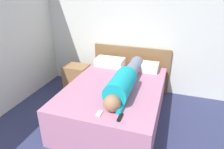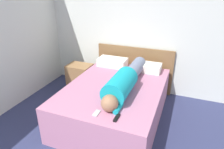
{
  "view_description": "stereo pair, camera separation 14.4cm",
  "coord_description": "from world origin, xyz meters",
  "views": [
    {
      "loc": [
        0.67,
        -0.05,
        2.02
      ],
      "look_at": [
        -0.17,
        2.45,
        0.83
      ],
      "focal_mm": 32.0,
      "sensor_mm": 36.0,
      "label": 1
    },
    {
      "loc": [
        0.8,
        -0.0,
        2.02
      ],
      "look_at": [
        -0.17,
        2.45,
        0.83
      ],
      "focal_mm": 32.0,
      "sensor_mm": 36.0,
      "label": 2
    }
  ],
  "objects": [
    {
      "name": "cell_phone",
      "position": [
        -0.12,
        1.82,
        0.59
      ],
      "size": [
        0.06,
        0.13,
        0.01
      ],
      "color": "#B2B7BC",
      "rests_on": "bed"
    },
    {
      "name": "person_lying",
      "position": [
        0.01,
        2.53,
        0.72
      ],
      "size": [
        0.33,
        1.61,
        0.33
      ],
      "color": "#936B4C",
      "rests_on": "bed"
    },
    {
      "name": "pillow_second",
      "position": [
        0.15,
        3.36,
        0.65
      ],
      "size": [
        0.52,
        0.31,
        0.14
      ],
      "color": "silver",
      "rests_on": "bed"
    },
    {
      "name": "bed",
      "position": [
        -0.17,
        2.6,
        0.29
      ],
      "size": [
        1.43,
        1.95,
        0.58
      ],
      "color": "#B2708E",
      "rests_on": "ground_plane"
    },
    {
      "name": "wall_back",
      "position": [
        0.0,
        3.75,
        1.3
      ],
      "size": [
        5.16,
        0.06,
        2.6
      ],
      "color": "silver",
      "rests_on": "ground_plane"
    },
    {
      "name": "nightstand",
      "position": [
        -1.18,
        3.24,
        0.27
      ],
      "size": [
        0.48,
        0.36,
        0.55
      ],
      "color": "olive",
      "rests_on": "ground_plane"
    },
    {
      "name": "tv_remote",
      "position": [
        0.15,
        1.82,
        0.59
      ],
      "size": [
        0.04,
        0.15,
        0.02
      ],
      "color": "black",
      "rests_on": "bed"
    },
    {
      "name": "pillow_near_headboard",
      "position": [
        -0.51,
        3.36,
        0.66
      ],
      "size": [
        0.54,
        0.31,
        0.15
      ],
      "color": "silver",
      "rests_on": "bed"
    },
    {
      "name": "headboard",
      "position": [
        -0.17,
        3.68,
        0.45
      ],
      "size": [
        1.55,
        0.04,
        0.91
      ],
      "color": "brown",
      "rests_on": "ground_plane"
    }
  ]
}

